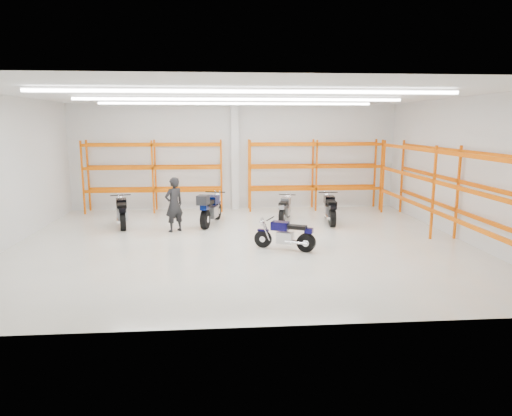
{
  "coord_description": "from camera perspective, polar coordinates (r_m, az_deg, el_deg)",
  "views": [
    {
      "loc": [
        -0.67,
        -13.78,
        3.67
      ],
      "look_at": [
        0.48,
        0.5,
        1.01
      ],
      "focal_mm": 32.0,
      "sensor_mm": 36.0,
      "label": 1
    }
  ],
  "objects": [
    {
      "name": "pallet_racking_back_right",
      "position": [
        19.78,
        7.33,
        4.97
      ],
      "size": [
        5.67,
        0.87,
        3.0
      ],
      "color": "#FE6B00",
      "rests_on": "ground"
    },
    {
      "name": "motorcycle_back_d",
      "position": [
        17.24,
        9.22,
        -0.19
      ],
      "size": [
        0.73,
        2.2,
        1.08
      ],
      "color": "black",
      "rests_on": "ground"
    },
    {
      "name": "structural_column",
      "position": [
        19.67,
        -2.64,
        6.37
      ],
      "size": [
        0.32,
        0.32,
        4.5
      ],
      "primitive_type": "cube",
      "color": "white",
      "rests_on": "ground"
    },
    {
      "name": "motorcycle_back_c",
      "position": [
        17.32,
        3.6,
        -0.21
      ],
      "size": [
        0.87,
        1.91,
        0.96
      ],
      "color": "black",
      "rests_on": "ground"
    },
    {
      "name": "motorcycle_back_a",
      "position": [
        17.09,
        -16.42,
        -0.59
      ],
      "size": [
        0.82,
        2.17,
        1.08
      ],
      "color": "black",
      "rests_on": "ground"
    },
    {
      "name": "room_shell",
      "position": [
        13.83,
        -1.84,
        8.91
      ],
      "size": [
        14.02,
        12.02,
        4.51
      ],
      "color": "silver",
      "rests_on": "ground"
    },
    {
      "name": "pallet_racking_side",
      "position": [
        15.64,
        22.68,
        2.89
      ],
      "size": [
        0.87,
        9.07,
        3.0
      ],
      "color": "#FE6B00",
      "rests_on": "ground"
    },
    {
      "name": "motorcycle_back_b",
      "position": [
        16.7,
        -5.79,
        -0.16
      ],
      "size": [
        1.02,
        2.38,
        1.24
      ],
      "color": "black",
      "rests_on": "ground"
    },
    {
      "name": "ground",
      "position": [
        14.28,
        -1.76,
        -4.38
      ],
      "size": [
        14.0,
        14.0,
        0.0
      ],
      "primitive_type": "plane",
      "color": "beige",
      "rests_on": "ground"
    },
    {
      "name": "motorcycle_main",
      "position": [
        13.42,
        3.92,
        -3.47
      ],
      "size": [
        1.75,
        0.96,
        0.92
      ],
      "color": "black",
      "rests_on": "ground"
    },
    {
      "name": "standing_man",
      "position": [
        15.83,
        -10.21,
        0.42
      ],
      "size": [
        0.82,
        0.77,
        1.88
      ],
      "primitive_type": "imported",
      "rotation": [
        0.0,
        0.0,
        3.79
      ],
      "color": "black",
      "rests_on": "ground"
    },
    {
      "name": "pallet_racking_back_left",
      "position": [
        19.55,
        -12.64,
        4.74
      ],
      "size": [
        5.67,
        0.87,
        3.0
      ],
      "color": "#FE6B00",
      "rests_on": "ground"
    }
  ]
}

